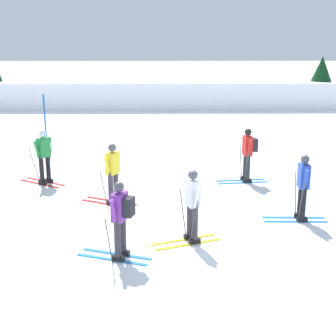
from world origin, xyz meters
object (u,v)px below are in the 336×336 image
Objects in this scene: conifer_far_left at (321,75)px; skier_purple at (121,216)px; skier_red at (248,152)px; skier_white at (192,204)px; skier_yellow at (113,172)px; trail_marker_pole at (45,120)px; skier_green at (44,155)px; skier_blue at (303,186)px.

skier_purple is at bearing -117.02° from conifer_far_left.
skier_white is (-2.01, -4.57, -0.04)m from skier_red.
skier_yellow is at bearing 98.23° from skier_purple.
skier_green is at bearing -77.82° from trail_marker_pole.
skier_purple is at bearing -123.20° from skier_red.
skier_red is at bearing 56.80° from skier_purple.
skier_purple is 22.81m from conifer_far_left.
skier_red is at bearing -34.25° from trail_marker_pole.
conifer_far_left reaches higher than skier_green.
skier_white is at bearing -113.74° from skier_red.
skier_green is 5.36m from trail_marker_pole.
skier_blue is 1.00× the size of skier_white.
skier_purple and skier_white have the same top height.
conifer_far_left is at bearing 65.62° from skier_white.
skier_green is 6.34m from skier_red.
skier_yellow is at bearing -64.15° from trail_marker_pole.
skier_blue is at bearing -75.73° from skier_red.
skier_green is 1.00× the size of skier_purple.
skier_yellow and skier_purple have the same top height.
skier_blue is at bearing 26.04° from skier_purple.
trail_marker_pole is (-8.30, 8.36, 0.14)m from skier_blue.
skier_yellow is at bearing -153.72° from skier_red.
skier_white is at bearing -60.50° from trail_marker_pole.
skier_white is (-2.84, -1.29, 0.00)m from skier_blue.
conifer_far_left is (10.35, 20.30, 0.97)m from skier_purple.
skier_white is 21.39m from conifer_far_left.
skier_green is 20.01m from conifer_far_left.
skier_yellow is (2.30, -1.84, -0.00)m from skier_green.
skier_yellow is at bearing -38.62° from skier_green.
skier_purple is 11.21m from trail_marker_pole.
skier_blue and skier_purple have the same top height.
skier_red is 0.81× the size of trail_marker_pole.
skier_purple is 0.81× the size of trail_marker_pole.
skier_blue and skier_yellow have the same top height.
skier_green is at bearing 156.50° from skier_blue.
skier_blue is 3.12m from skier_white.
skier_green is 6.18m from skier_white.
skier_yellow is 0.81× the size of trail_marker_pole.
skier_green and skier_blue have the same top height.
trail_marker_pole reaches higher than skier_red.
skier_red and skier_purple have the same top height.
conifer_far_left reaches higher than trail_marker_pole.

